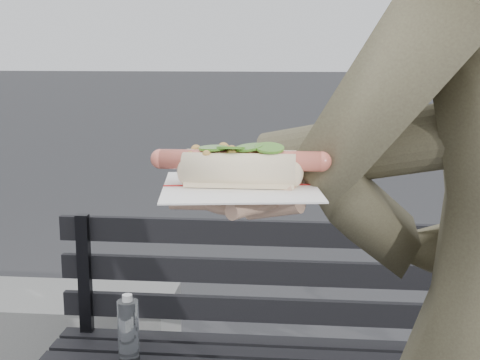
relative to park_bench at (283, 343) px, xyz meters
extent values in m
cube|color=black|center=(0.01, 0.02, -0.06)|extent=(1.50, 0.07, 0.03)
cube|color=black|center=(0.01, 0.11, -0.06)|extent=(1.50, 0.07, 0.03)
cube|color=black|center=(-0.66, 0.12, 0.15)|extent=(0.04, 0.03, 0.42)
cube|color=black|center=(0.01, 0.14, 0.05)|extent=(1.50, 0.02, 0.08)
cube|color=black|center=(0.01, 0.14, 0.18)|extent=(1.50, 0.02, 0.08)
cube|color=black|center=(0.01, 0.14, 0.31)|extent=(1.50, 0.02, 0.08)
cylinder|color=white|center=(-0.46, -0.08, 0.05)|extent=(0.06, 0.06, 0.19)
cylinder|color=white|center=(-0.46, -0.08, 0.16)|extent=(0.03, 0.03, 0.02)
cube|color=slate|center=(-1.08, 0.63, -0.32)|extent=(1.20, 0.40, 0.40)
cylinder|color=#453E2E|center=(0.24, -1.00, 0.77)|extent=(0.51, 0.23, 0.19)
cylinder|color=#D8A384|center=(0.02, -1.09, 0.70)|extent=(0.09, 0.08, 0.07)
ellipsoid|color=#D8A384|center=(-0.02, -1.10, 0.70)|extent=(0.10, 0.12, 0.03)
cylinder|color=#D8A384|center=(-0.08, -1.13, 0.70)|extent=(0.06, 0.02, 0.02)
cylinder|color=#D8A384|center=(-0.08, -1.11, 0.70)|extent=(0.06, 0.02, 0.02)
cylinder|color=#D8A384|center=(-0.08, -1.09, 0.70)|extent=(0.06, 0.02, 0.02)
cylinder|color=#D8A384|center=(-0.08, -1.07, 0.70)|extent=(0.06, 0.02, 0.02)
cylinder|color=#D8A384|center=(-0.01, -1.15, 0.70)|extent=(0.04, 0.05, 0.02)
cube|color=white|center=(-0.02, -1.10, 0.72)|extent=(0.21, 0.21, 0.00)
cube|color=#B21E1E|center=(-0.02, -1.10, 0.72)|extent=(0.19, 0.03, 0.00)
cylinder|color=#D66552|center=(-0.02, -1.10, 0.75)|extent=(0.20, 0.02, 0.02)
sphere|color=#D66552|center=(-0.12, -1.10, 0.75)|extent=(0.02, 0.02, 0.02)
sphere|color=#D66552|center=(0.08, -1.10, 0.75)|extent=(0.02, 0.02, 0.02)
sphere|color=#9E6B2D|center=(-0.03, -1.10, 0.76)|extent=(0.01, 0.01, 0.01)
sphere|color=#9E6B2D|center=(0.00, -1.11, 0.76)|extent=(0.01, 0.01, 0.01)
sphere|color=#9E6B2D|center=(-0.05, -1.09, 0.76)|extent=(0.01, 0.01, 0.01)
sphere|color=#9E6B2D|center=(-0.08, -1.09, 0.75)|extent=(0.01, 0.01, 0.01)
sphere|color=#9E6B2D|center=(-0.08, -1.11, 0.76)|extent=(0.01, 0.01, 0.01)
sphere|color=#9E6B2D|center=(0.00, -1.08, 0.75)|extent=(0.01, 0.01, 0.01)
sphere|color=#9E6B2D|center=(-0.03, -1.09, 0.75)|extent=(0.01, 0.01, 0.01)
sphere|color=#9E6B2D|center=(-0.06, -1.10, 0.75)|extent=(0.01, 0.01, 0.01)
sphere|color=#9E6B2D|center=(-0.02, -1.07, 0.75)|extent=(0.01, 0.01, 0.01)
sphere|color=#9E6B2D|center=(-0.01, -1.10, 0.75)|extent=(0.01, 0.01, 0.01)
sphere|color=#9E6B2D|center=(-0.03, -1.09, 0.76)|extent=(0.01, 0.01, 0.01)
sphere|color=#9E6B2D|center=(0.01, -1.08, 0.76)|extent=(0.01, 0.01, 0.01)
sphere|color=#9E6B2D|center=(-0.03, -1.10, 0.75)|extent=(0.01, 0.01, 0.01)
sphere|color=#9E6B2D|center=(-0.04, -1.08, 0.76)|extent=(0.01, 0.01, 0.01)
sphere|color=#9E6B2D|center=(-0.03, -1.08, 0.76)|extent=(0.01, 0.01, 0.01)
sphere|color=#9E6B2D|center=(0.01, -1.10, 0.75)|extent=(0.01, 0.01, 0.01)
sphere|color=#9E6B2D|center=(-0.03, -1.09, 0.76)|extent=(0.01, 0.01, 0.01)
sphere|color=#9E6B2D|center=(-0.08, -1.08, 0.76)|extent=(0.01, 0.01, 0.01)
sphere|color=#9E6B2D|center=(0.02, -1.11, 0.75)|extent=(0.01, 0.01, 0.01)
sphere|color=#9E6B2D|center=(-0.01, -1.10, 0.75)|extent=(0.01, 0.01, 0.01)
sphere|color=#9E6B2D|center=(-0.02, -1.08, 0.75)|extent=(0.01, 0.01, 0.01)
sphere|color=#9E6B2D|center=(-0.06, -1.11, 0.76)|extent=(0.01, 0.01, 0.01)
sphere|color=#9E6B2D|center=(-0.05, -1.07, 0.76)|extent=(0.01, 0.01, 0.01)
sphere|color=#9E6B2D|center=(0.02, -1.08, 0.75)|extent=(0.01, 0.01, 0.01)
sphere|color=#9E6B2D|center=(-0.01, -1.08, 0.75)|extent=(0.01, 0.01, 0.01)
sphere|color=#9E6B2D|center=(-0.04, -1.09, 0.76)|extent=(0.01, 0.01, 0.01)
cylinder|color=#458123|center=(-0.06, -1.10, 0.76)|extent=(0.04, 0.04, 0.00)
cylinder|color=#458123|center=(-0.03, -1.10, 0.76)|extent=(0.04, 0.04, 0.01)
cylinder|color=#458123|center=(-0.01, -1.09, 0.76)|extent=(0.04, 0.04, 0.01)
cylinder|color=#458123|center=(0.01, -1.10, 0.76)|extent=(0.04, 0.04, 0.01)
cube|color=brown|center=(-0.88, 1.04, -0.52)|extent=(0.04, 0.05, 0.00)
camera|label=1|loc=(0.06, -1.91, 0.88)|focal=50.00mm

